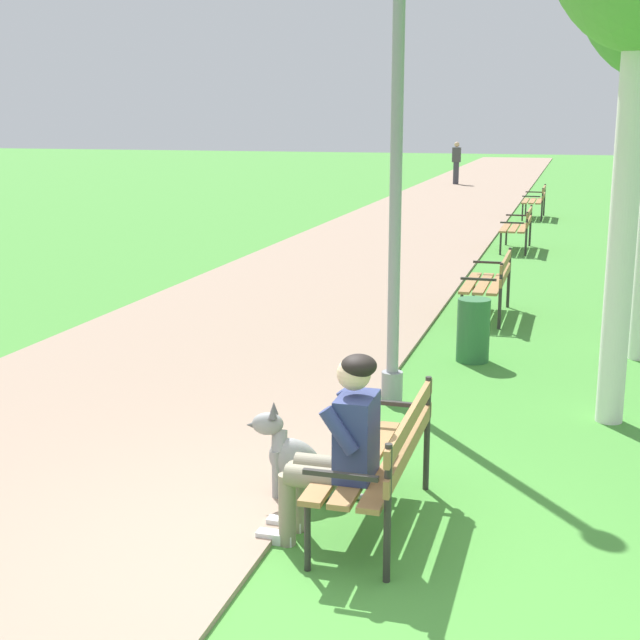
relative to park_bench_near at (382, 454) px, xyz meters
The scene contains 11 objects.
ground_plane 0.95m from the park_bench_near, 112.95° to the right, with size 120.00×120.00×0.00m, color #478E38.
paved_path 23.43m from the park_bench_near, 96.76° to the left, with size 4.30×60.00×0.04m, color gray.
park_bench_near is the anchor object (origin of this frame).
park_bench_mid 6.61m from the park_bench_near, 89.43° to the left, with size 0.55×1.50×0.85m.
park_bench_far 12.93m from the park_bench_near, 89.94° to the left, with size 0.55×1.50×0.85m.
park_bench_furthest 18.92m from the park_bench_near, 89.84° to the left, with size 0.55×1.50×0.85m.
person_seated_on_near_bench 0.40m from the park_bench_near, 124.27° to the right, with size 0.74×0.49×1.25m.
dog_grey 0.73m from the park_bench_near, 156.56° to the left, with size 0.82×0.38×0.71m.
lamp_post_near 3.10m from the park_bench_near, 100.03° to the left, with size 0.24×0.24×4.08m.
litter_bin 4.30m from the park_bench_near, 88.68° to the left, with size 0.36×0.36×0.70m, color #2D6638.
pedestrian_distant 30.05m from the park_bench_near, 96.71° to the left, with size 0.32×0.22×1.65m.
Camera 1 is at (1.44, -4.64, 2.65)m, focal length 50.46 mm.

